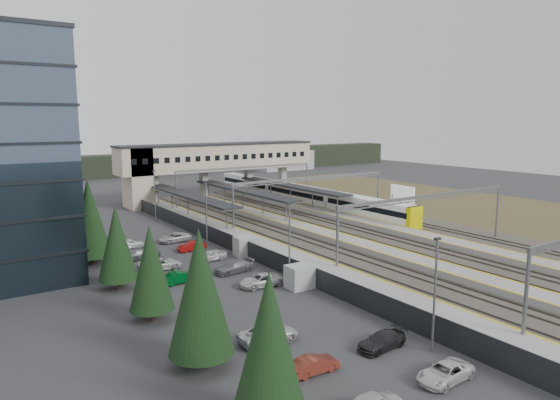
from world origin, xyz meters
TOP-DOWN VIEW (x-y plane):
  - ground at (0.00, 0.00)m, footprint 220.00×220.00m
  - conifer_row at (-22.00, -3.86)m, footprint 4.42×49.82m
  - car_park at (-13.47, -4.74)m, footprint 10.58×44.38m
  - lampposts at (-8.00, 1.25)m, footprint 0.50×53.25m
  - fence at (-6.50, 5.00)m, footprint 0.08×90.00m
  - relay_cabin_near at (-7.59, -9.26)m, footprint 2.70×2.02m
  - relay_cabin_far at (-6.19, 3.40)m, footprint 2.75×2.39m
  - rail_corridor at (9.34, 5.00)m, footprint 34.00×90.00m
  - canopies at (7.00, 27.00)m, footprint 23.10×30.00m
  - footbridge at (7.70, 42.00)m, footprint 40.40×6.40m
  - gantries at (12.00, 3.00)m, footprint 28.40×62.28m
  - train at (20.00, 27.99)m, footprint 2.65×55.37m
  - billboard at (29.85, 12.07)m, footprint 0.53×5.60m
  - scrub_east at (45.00, 5.00)m, footprint 34.00×120.00m
  - treeline_far at (23.81, 92.28)m, footprint 170.00×19.00m

SIDE VIEW (x-z plane):
  - ground at x=0.00m, z-range 0.00..0.00m
  - scrub_east at x=45.00m, z-range 0.00..0.06m
  - rail_corridor at x=9.34m, z-range -0.17..0.75m
  - car_park at x=-13.47m, z-range -0.03..1.24m
  - fence at x=-6.50m, z-range 0.00..2.00m
  - relay_cabin_near at x=-7.59m, z-range 0.00..2.21m
  - relay_cabin_far at x=-6.19m, z-range 0.00..2.30m
  - train at x=20.00m, z-range 0.23..3.57m
  - treeline_far at x=23.81m, z-range -0.55..6.45m
  - billboard at x=29.85m, z-range 0.78..5.46m
  - canopies at x=7.00m, z-range 2.28..5.56m
  - lampposts at x=-8.00m, z-range 0.30..8.37m
  - conifer_row at x=-22.00m, z-range 0.09..9.59m
  - gantries at x=12.00m, z-range 2.41..9.58m
  - footbridge at x=7.70m, z-range 2.33..13.53m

